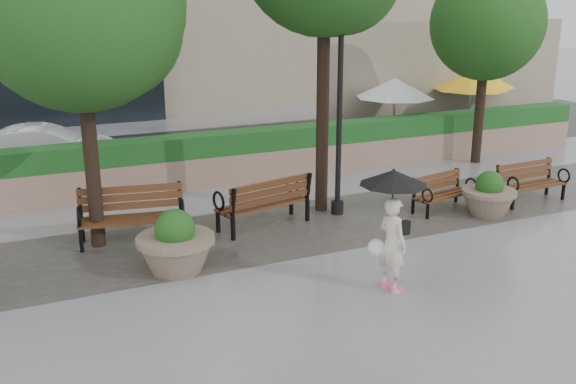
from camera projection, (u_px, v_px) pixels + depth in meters
name	position (u px, v px, depth m)	size (l,w,h in m)	color
ground	(358.00, 283.00, 10.97)	(100.00, 100.00, 0.00)	gray
cobble_strip	(286.00, 229.00, 13.58)	(28.00, 3.20, 0.01)	#383330
hedge_wall	(223.00, 158.00, 16.88)	(24.00, 0.80, 1.35)	#A47D69
cafe_wall	(446.00, 78.00, 22.91)	(10.00, 0.60, 4.00)	tan
cafe_hedge	(472.00, 133.00, 21.24)	(8.00, 0.50, 0.90)	#18491A
asphalt_street	(182.00, 152.00, 20.55)	(40.00, 7.00, 0.00)	black
bench_1	(133.00, 227.00, 12.73)	(2.16, 1.18, 1.10)	#5A2D1A
bench_2	(264.00, 213.00, 13.62)	(2.16, 1.25, 1.09)	#5A2D1A
bench_3	(442.00, 200.00, 14.72)	(1.65, 0.92, 0.84)	#5A2D1A
bench_4	(531.00, 191.00, 15.33)	(1.79, 0.77, 0.94)	#5A2D1A
planter_left	(176.00, 248.00, 11.32)	(1.38, 1.38, 1.16)	#7F6B56
planter_right	(488.00, 198.00, 14.40)	(1.21, 1.21, 1.02)	#7F6B56
lamppost	(339.00, 134.00, 14.03)	(0.28, 0.28, 4.16)	black
tree_0	(86.00, 11.00, 11.51)	(3.86, 3.84, 6.50)	black
tree_2	(489.00, 27.00, 18.26)	(3.33, 3.21, 5.65)	black
patio_umb_white	(395.00, 88.00, 20.24)	(2.50, 2.50, 2.30)	black
patio_umb_yellow_a	(471.00, 81.00, 22.00)	(2.50, 2.50, 2.30)	black
patio_umb_yellow_b	(480.00, 79.00, 22.80)	(2.50, 2.50, 2.30)	black
car_right	(46.00, 148.00, 18.18)	(1.35, 3.88, 1.28)	white
pedestrian	(392.00, 218.00, 10.44)	(1.11, 1.11, 2.04)	beige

